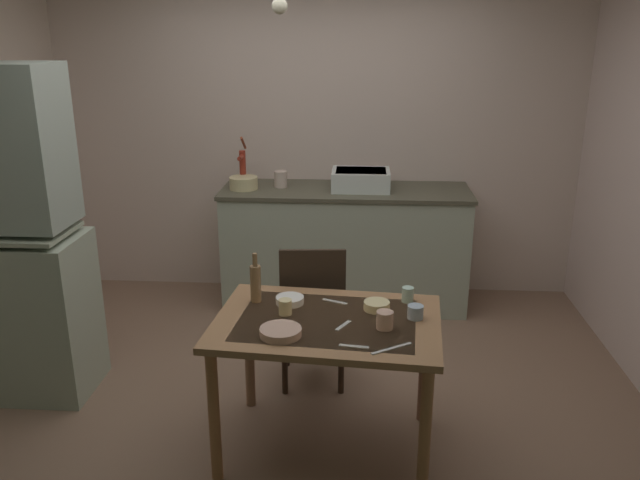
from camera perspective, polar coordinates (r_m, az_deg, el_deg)
ground_plane at (r=4.02m, az=-2.14°, el=-13.49°), size 5.19×5.19×0.00m
wall_back at (r=5.26m, az=-0.30°, el=9.70°), size 4.29×0.10×2.66m
hutch_cabinet at (r=4.12m, az=-25.93°, el=-0.63°), size 0.84×0.50×1.95m
counter_cabinet at (r=5.09m, az=2.23°, el=-0.59°), size 1.91×0.64×0.94m
sink_basin at (r=4.94m, az=3.64°, el=5.38°), size 0.44×0.34×0.15m
hand_pump at (r=5.05m, az=-6.89°, el=6.64°), size 0.05×0.27×0.39m
mixing_bowl_counter at (r=4.98m, az=-6.80°, el=5.05°), size 0.22×0.22×0.10m
stoneware_crock at (r=5.02m, az=-3.51°, el=5.41°), size 0.10×0.10×0.13m
dining_table at (r=3.25m, az=0.63°, el=-8.62°), size 1.18×0.87×0.74m
chair_far_side at (r=3.89m, az=-0.65°, el=-6.52°), size 0.43×0.43×0.93m
serving_bowl_wide at (r=3.32m, az=5.05°, el=-5.82°), size 0.13×0.13×0.04m
soup_bowl_small at (r=3.05m, az=-3.51°, el=-8.14°), size 0.20×0.20×0.04m
sauce_dish at (r=3.39m, az=-2.70°, el=-5.35°), size 0.15×0.15×0.04m
mug_tall at (r=3.12m, az=5.77°, el=-7.08°), size 0.08×0.08×0.09m
teacup_mint at (r=3.43m, az=7.79°, el=-4.82°), size 0.06×0.06×0.08m
mug_dark at (r=3.26m, az=-3.15°, el=-5.96°), size 0.07×0.07×0.08m
teacup_cream at (r=3.25m, az=8.47°, el=-6.34°), size 0.08×0.08×0.07m
glass_bottle at (r=3.39m, az=-5.74°, el=-3.75°), size 0.06×0.06×0.27m
table_knife at (r=2.95m, az=6.37°, el=-9.55°), size 0.19×0.13×0.00m
teaspoon_near_bowl at (r=2.96m, az=3.03°, el=-9.42°), size 0.14×0.04×0.00m
teaspoon_by_cup at (r=3.15m, az=2.08°, el=-7.60°), size 0.08×0.12×0.00m
serving_spoon at (r=3.41m, az=1.32°, el=-5.49°), size 0.14×0.07×0.00m
pendant_bulb at (r=3.41m, az=-3.61°, el=20.02°), size 0.08×0.08×0.08m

